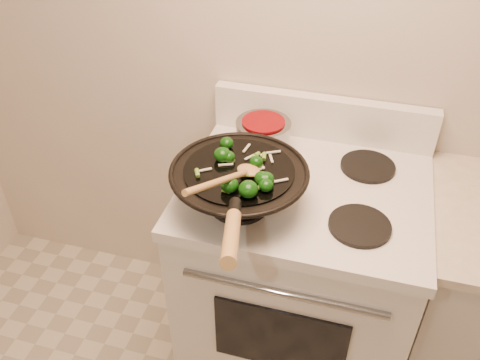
# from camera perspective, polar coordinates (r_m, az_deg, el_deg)

# --- Properties ---
(stove) EXTENTS (0.78, 0.67, 1.08)m
(stove) POSITION_cam_1_polar(r_m,az_deg,el_deg) (1.94, 6.40, -11.08)
(stove) COLOR white
(stove) RESTS_ON ground
(wok) EXTENTS (0.41, 0.67, 0.25)m
(wok) POSITION_cam_1_polar(r_m,az_deg,el_deg) (1.48, -0.11, -0.59)
(wok) COLOR black
(wok) RESTS_ON stove
(stirfry) EXTENTS (0.26, 0.26, 0.05)m
(stirfry) POSITION_cam_1_polar(r_m,az_deg,el_deg) (1.41, 0.60, 0.86)
(stirfry) COLOR #0B3608
(stirfry) RESTS_ON wok
(wooden_spoon) EXTENTS (0.14, 0.31, 0.13)m
(wooden_spoon) POSITION_cam_1_polar(r_m,az_deg,el_deg) (1.36, -0.88, 0.40)
(wooden_spoon) COLOR #A87A42
(wooden_spoon) RESTS_ON wok
(saucepan) EXTENTS (0.19, 0.30, 0.11)m
(saucepan) POSITION_cam_1_polar(r_m,az_deg,el_deg) (1.73, 2.60, 5.04)
(saucepan) COLOR gray
(saucepan) RESTS_ON stove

